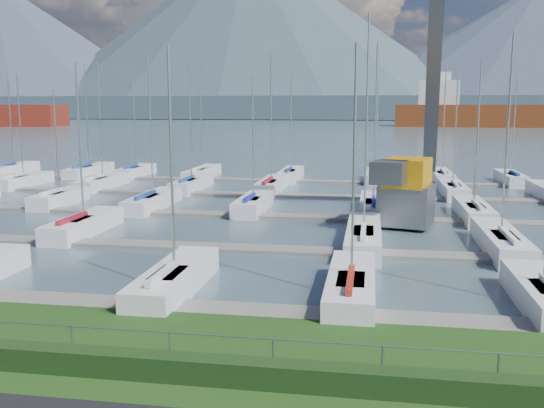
# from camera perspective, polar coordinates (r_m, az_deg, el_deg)

# --- Properties ---
(water) EXTENTS (800.00, 540.00, 0.20)m
(water) POSITION_cam_1_polar(r_m,az_deg,el_deg) (275.90, 8.45, 7.60)
(water) COLOR #455965
(hedge) EXTENTS (80.00, 0.70, 0.70)m
(hedge) POSITION_cam_1_polar(r_m,az_deg,el_deg) (17.59, -6.80, -15.18)
(hedge) COLOR #1B3513
(hedge) RESTS_ON grass
(fence) EXTENTS (80.00, 0.04, 0.04)m
(fence) POSITION_cam_1_polar(r_m,az_deg,el_deg) (17.61, -6.48, -12.14)
(fence) COLOR gray
(fence) RESTS_ON grass
(foothill) EXTENTS (900.00, 80.00, 12.00)m
(foothill) POSITION_cam_1_polar(r_m,az_deg,el_deg) (345.78, 8.68, 8.99)
(foothill) COLOR #41525F
(foothill) RESTS_ON water
(mountains) EXTENTS (1190.00, 360.00, 115.00)m
(mountains) POSITION_cam_1_polar(r_m,az_deg,el_deg) (422.19, 9.99, 14.54)
(mountains) COLOR #41505F
(mountains) RESTS_ON water
(docks) EXTENTS (90.00, 41.60, 0.25)m
(docks) POSITION_cam_1_polar(r_m,az_deg,el_deg) (42.72, 3.04, -1.25)
(docks) COLOR slate
(docks) RESTS_ON water
(crane) EXTENTS (5.23, 13.45, 22.35)m
(crane) POSITION_cam_1_polar(r_m,az_deg,el_deg) (41.10, 13.26, 5.90)
(crane) COLOR #595C61
(crane) RESTS_ON water
(cargo_ship_mid) EXTENTS (100.23, 24.62, 21.50)m
(cargo_ship_mid) POSITION_cam_1_polar(r_m,az_deg,el_deg) (233.85, 22.81, 7.64)
(cargo_ship_mid) COLOR brown
(cargo_ship_mid) RESTS_ON water
(sailboat_fleet) EXTENTS (76.20, 49.84, 13.26)m
(sailboat_fleet) POSITION_cam_1_polar(r_m,az_deg,el_deg) (45.42, 0.67, 6.56)
(sailboat_fleet) COLOR maroon
(sailboat_fleet) RESTS_ON water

